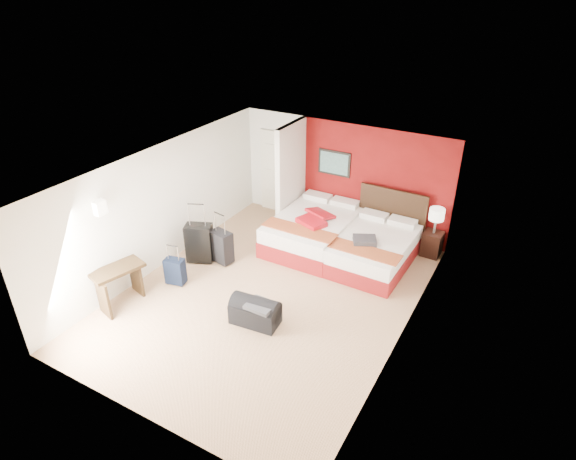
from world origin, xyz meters
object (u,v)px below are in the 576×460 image
Objects in this scene: nightstand at (432,244)px; desk at (120,286)px; table_lamp at (436,221)px; suitcase_charcoal at (222,248)px; bed_right at (373,250)px; bed_left at (313,231)px; suitcase_navy at (175,272)px; suitcase_black at (200,244)px; duffel_bag at (255,313)px; red_suitcase_open at (316,218)px.

nightstand is 6.33m from desk.
desk is at bearing -134.99° from table_lamp.
table_lamp is 6.34m from desk.
bed_right is at bearing 39.72° from suitcase_charcoal.
bed_left is 3.13m from suitcase_navy.
suitcase_charcoal is at bearing -0.04° from suitcase_black.
bed_left is 2.93m from duffel_bag.
suitcase_navy is (-1.74, -2.57, -0.46)m from red_suitcase_open.
bed_left is 2.59m from table_lamp.
table_lamp is 0.83× the size of suitcase_charcoal.
duffel_bag is (0.35, -2.91, -0.12)m from bed_left.
table_lamp is at bearing 55.65° from duffel_bag.
table_lamp is (2.40, 0.83, 0.48)m from bed_left.
suitcase_charcoal is at bearing 61.09° from suitcase_navy.
red_suitcase_open is 2.86m from duffel_bag.
suitcase_charcoal is 2.13m from duffel_bag.
suitcase_navy is (-0.31, -1.08, -0.08)m from suitcase_charcoal.
bed_left is 1.09× the size of bed_right.
bed_right is 2.55× the size of suitcase_black.
suitcase_navy is (-4.04, -3.50, -0.56)m from table_lamp.
suitcase_black reaches higher than bed_left.
bed_right is 1.40m from red_suitcase_open.
bed_left is at bearing 156.58° from red_suitcase_open.
nightstand is 1.04× the size of suitcase_navy.
suitcase_navy is at bearing -102.50° from red_suitcase_open.
bed_right is at bearing 63.26° from duffel_bag.
desk is at bearing -126.63° from suitcase_navy.
bed_left is 2.69× the size of duffel_bag.
suitcase_charcoal is 1.13m from suitcase_navy.
bed_left reaches higher than duffel_bag.
nightstand is 4.45m from suitcase_charcoal.
suitcase_black reaches higher than nightstand.
suitcase_black reaches higher than duffel_bag.
bed_right is 1.44m from table_lamp.
red_suitcase_open reaches higher than desk.
suitcase_charcoal is at bearing -112.20° from red_suitcase_open.
table_lamp is 4.31m from duffel_bag.
desk is (-0.43, -0.97, 0.12)m from suitcase_navy.
bed_right is (1.43, -0.11, -0.03)m from bed_left.
suitcase_charcoal is (0.42, 0.18, -0.07)m from suitcase_black.
bed_right is at bearing 21.34° from red_suitcase_open.
suitcase_navy is at bearing -120.91° from bed_left.
bed_left reaches higher than bed_right.
table_lamp reaches higher than suitcase_black.
suitcase_charcoal is at bearing -129.23° from bed_left.
bed_right is 3.67× the size of table_lamp.
desk is (-0.74, -2.06, 0.05)m from suitcase_charcoal.
nightstand is 0.55m from table_lamp.
bed_left is at bearing -158.51° from nightstand.
red_suitcase_open is 2.53m from nightstand.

